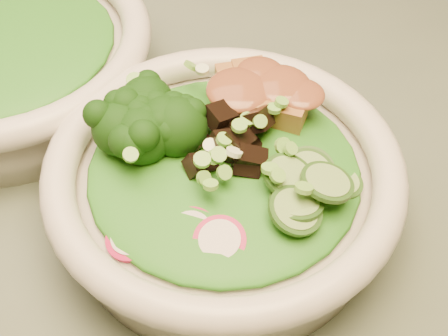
{
  "coord_description": "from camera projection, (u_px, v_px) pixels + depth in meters",
  "views": [
    {
      "loc": [
        0.02,
        -0.3,
        1.11
      ],
      "look_at": [
        0.01,
        -0.03,
        0.8
      ],
      "focal_mm": 50.0,
      "sensor_mm": 36.0,
      "label": 1
    }
  ],
  "objects": [
    {
      "name": "dining_table",
      "position": [
        214.0,
        265.0,
        0.56
      ],
      "size": [
        1.2,
        0.8,
        0.75
      ],
      "color": "black",
      "rests_on": "ground"
    },
    {
      "name": "salad_bowl",
      "position": [
        224.0,
        186.0,
        0.42
      ],
      "size": [
        0.24,
        0.24,
        0.06
      ],
      "rotation": [
        0.0,
        0.0,
        -0.28
      ],
      "color": "silver",
      "rests_on": "dining_table"
    },
    {
      "name": "side_bowl",
      "position": [
        3.0,
        58.0,
        0.51
      ],
      "size": [
        0.25,
        0.25,
        0.07
      ],
      "rotation": [
        0.0,
        0.0,
        -0.35
      ],
      "color": "silver",
      "rests_on": "dining_table"
    },
    {
      "name": "lettuce_bed",
      "position": [
        224.0,
        167.0,
        0.41
      ],
      "size": [
        0.18,
        0.18,
        0.02
      ],
      "primitive_type": "ellipsoid",
      "color": "#196114",
      "rests_on": "salad_bowl"
    },
    {
      "name": "broccoli_florets",
      "position": [
        145.0,
        131.0,
        0.41
      ],
      "size": [
        0.09,
        0.08,
        0.04
      ],
      "primitive_type": null,
      "rotation": [
        0.0,
        0.0,
        -0.28
      ],
      "color": "black",
      "rests_on": "salad_bowl"
    },
    {
      "name": "radish_slices",
      "position": [
        190.0,
        234.0,
        0.37
      ],
      "size": [
        0.1,
        0.06,
        0.02
      ],
      "primitive_type": null,
      "rotation": [
        0.0,
        0.0,
        -0.28
      ],
      "color": "#A20C3C",
      "rests_on": "salad_bowl"
    },
    {
      "name": "cucumber_slices",
      "position": [
        309.0,
        185.0,
        0.39
      ],
      "size": [
        0.08,
        0.08,
        0.03
      ],
      "primitive_type": null,
      "rotation": [
        0.0,
        0.0,
        -0.28
      ],
      "color": "#8AB363",
      "rests_on": "salad_bowl"
    },
    {
      "name": "mushroom_heap",
      "position": [
        230.0,
        144.0,
        0.41
      ],
      "size": [
        0.08,
        0.08,
        0.04
      ],
      "primitive_type": null,
      "rotation": [
        0.0,
        0.0,
        -0.28
      ],
      "color": "black",
      "rests_on": "salad_bowl"
    },
    {
      "name": "tofu_cubes",
      "position": [
        257.0,
        103.0,
        0.44
      ],
      "size": [
        0.09,
        0.07,
        0.03
      ],
      "primitive_type": null,
      "rotation": [
        0.0,
        0.0,
        -0.28
      ],
      "color": "#925F30",
      "rests_on": "salad_bowl"
    },
    {
      "name": "peanut_sauce",
      "position": [
        257.0,
        90.0,
        0.43
      ],
      "size": [
        0.06,
        0.05,
        0.01
      ],
      "primitive_type": "ellipsoid",
      "color": "brown",
      "rests_on": "tofu_cubes"
    },
    {
      "name": "scallion_garnish",
      "position": [
        224.0,
        146.0,
        0.39
      ],
      "size": [
        0.17,
        0.17,
        0.02
      ],
      "primitive_type": null,
      "color": "#73B941",
      "rests_on": "salad_bowl"
    }
  ]
}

